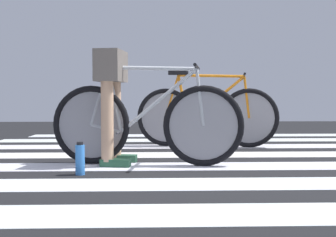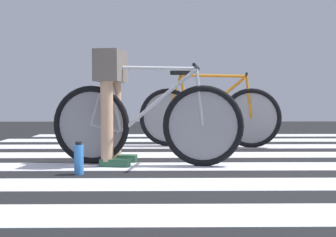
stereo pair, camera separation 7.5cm
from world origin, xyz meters
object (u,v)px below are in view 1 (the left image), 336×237
Objects in this scene: bicycle_2_of_2 at (206,115)px; bicycle_1_of_2 at (146,122)px; cyclist_1_of_2 at (112,91)px; water_bottle at (80,159)px.

bicycle_1_of_2 is at bearing -106.42° from bicycle_2_of_2.
water_bottle is at bearing -102.41° from cyclist_1_of_2.
cyclist_1_of_2 reaches higher than bicycle_1_of_2.
cyclist_1_of_2 reaches higher than bicycle_2_of_2.
cyclist_1_of_2 is 0.77m from water_bottle.
cyclist_1_of_2 is at bearing -180.00° from bicycle_1_of_2.
water_bottle is at bearing -112.60° from bicycle_2_of_2.
water_bottle is (-0.20, -0.52, -0.54)m from cyclist_1_of_2.
bicycle_2_of_2 is (1.02, 1.35, -0.28)m from cyclist_1_of_2.
cyclist_1_of_2 is 3.95× the size of water_bottle.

